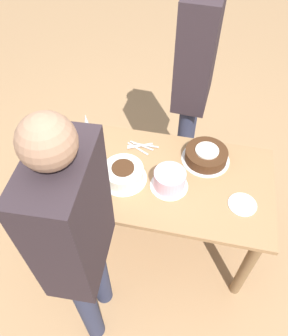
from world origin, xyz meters
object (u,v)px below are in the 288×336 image
Objects in this scene: cake_front_chocolate at (206,155)px; cake_back_decorated at (170,180)px; wine_glass_near at (51,146)px; wine_glass_extra at (87,124)px; wine_glass_far at (35,157)px; cake_center_white at (123,173)px; person_watching at (77,237)px; person_cutting at (195,70)px.

cake_back_decorated reaches higher than cake_front_chocolate.
wine_glass_near reaches higher than wine_glass_extra.
wine_glass_near reaches higher than wine_glass_far.
cake_back_decorated is 1.02× the size of wine_glass_extra.
cake_front_chocolate is 1.04m from wine_glass_far.
cake_center_white is 1.24× the size of cake_back_decorated.
cake_back_decorated is (0.19, 0.26, 0.02)m from cake_front_chocolate.
wine_glass_extra is (-0.21, -0.32, 0.02)m from wine_glass_far.
wine_glass_extra is at bearing -24.90° from cake_back_decorated.
cake_front_chocolate is at bearing -34.83° from person_watching.
person_watching reaches higher than wine_glass_far.
cake_back_decorated is at bearing 53.26° from cake_front_chocolate.
cake_center_white is 0.53m from wine_glass_far.
wine_glass_near is at bearing 30.51° from person_watching.
wine_glass_extra is at bearing -123.17° from wine_glass_far.
wine_glass_extra is (-0.14, -0.24, -0.00)m from wine_glass_near.
person_watching is at bearing 123.52° from wine_glass_near.
person_cutting reaches higher than wine_glass_extra.
person_watching is (-0.40, 0.60, 0.13)m from wine_glass_near.
person_cutting is (-0.31, -0.71, 0.29)m from cake_center_white.
wine_glass_near is at bearing 13.82° from cake_front_chocolate.
cake_front_chocolate is at bearing -166.18° from wine_glass_near.
person_cutting reaches higher than person_watching.
wine_glass_far is 0.39m from wine_glass_extra.
cake_back_decorated reaches higher than cake_center_white.
wine_glass_extra reaches higher than cake_center_white.
cake_front_chocolate is at bearing -126.74° from cake_back_decorated.
cake_center_white is at bearing 0.28° from cake_back_decorated.
wine_glass_extra is (0.31, -0.27, 0.10)m from cake_center_white.
cake_center_white is 0.16× the size of person_cutting.
person_cutting is (-0.04, -0.71, 0.28)m from cake_back_decorated.
wine_glass_extra is 0.13× the size of person_watching.
wine_glass_near is 0.28m from wine_glass_extra.
cake_center_white reaches higher than cake_front_chocolate.
wine_glass_far is (0.52, 0.05, 0.08)m from cake_center_white.
person_watching is at bearing 107.15° from wine_glass_extra.
wine_glass_near reaches higher than cake_center_white.
wine_glass_far is (0.07, 0.08, -0.02)m from wine_glass_near.
cake_back_decorated is at bearing -32.44° from person_watching.
cake_front_chocolate is 1.36× the size of wine_glass_near.
cake_back_decorated is at bearing 0.76° from person_cutting.
person_cutting reaches higher than cake_front_chocolate.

